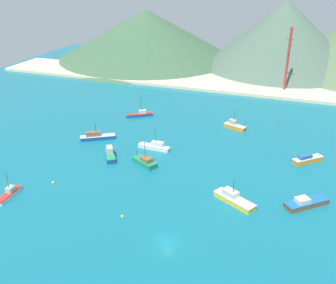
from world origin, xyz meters
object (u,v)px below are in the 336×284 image
at_px(fishing_boat_5, 140,114).
at_px(fishing_boat_6, 233,199).
at_px(radio_tower, 288,60).
at_px(fishing_boat_2, 306,203).
at_px(fishing_boat_8, 235,126).
at_px(fishing_boat_9, 155,146).
at_px(fishing_boat_3, 307,159).
at_px(fishing_boat_7, 110,154).
at_px(fishing_boat_1, 145,162).
at_px(fishing_boat_4, 9,194).
at_px(buoy_0, 53,183).
at_px(fishing_boat_0, 97,137).
at_px(buoy_1, 122,216).

bearing_deg(fishing_boat_5, fishing_boat_6, -45.49).
relative_size(fishing_boat_6, radio_tower, 0.39).
xyz_separation_m(fishing_boat_2, fishing_boat_5, (-57.23, 38.24, -0.03)).
distance_m(fishing_boat_8, fishing_boat_9, 29.80).
bearing_deg(fishing_boat_8, fishing_boat_2, -58.52).
relative_size(fishing_boat_3, fishing_boat_5, 0.93).
bearing_deg(fishing_boat_7, fishing_boat_1, -3.68).
distance_m(fishing_boat_4, buoy_0, 10.39).
height_order(fishing_boat_6, fishing_boat_8, fishing_boat_8).
bearing_deg(fishing_boat_3, fishing_boat_5, 164.03).
xyz_separation_m(fishing_boat_0, fishing_boat_1, (20.52, -10.14, 0.01)).
bearing_deg(fishing_boat_5, buoy_1, -69.82).
distance_m(fishing_boat_0, fishing_boat_8, 44.61).
bearing_deg(buoy_1, fishing_boat_2, 25.93).
bearing_deg(buoy_0, fishing_boat_0, 96.32).
bearing_deg(fishing_boat_1, fishing_boat_6, -20.40).
distance_m(fishing_boat_3, fishing_boat_6, 30.27).
height_order(fishing_boat_4, buoy_0, fishing_boat_4).
relative_size(fishing_boat_3, buoy_0, 10.45).
bearing_deg(fishing_boat_5, buoy_0, -91.85).
height_order(fishing_boat_6, fishing_boat_7, fishing_boat_6).
distance_m(fishing_boat_2, fishing_boat_9, 45.00).
relative_size(fishing_boat_3, fishing_boat_8, 1.05).
height_order(fishing_boat_7, fishing_boat_9, fishing_boat_9).
xyz_separation_m(fishing_boat_5, buoy_1, (20.60, -56.05, -0.66)).
bearing_deg(fishing_boat_9, radio_tower, 66.37).
bearing_deg(fishing_boat_3, radio_tower, 100.09).
height_order(fishing_boat_6, fishing_boat_9, fishing_boat_9).
distance_m(fishing_boat_4, buoy_1, 28.34).
relative_size(fishing_boat_2, buoy_0, 12.84).
height_order(fishing_boat_6, buoy_1, fishing_boat_6).
relative_size(fishing_boat_1, fishing_boat_2, 0.82).
relative_size(fishing_boat_1, fishing_boat_8, 1.06).
bearing_deg(fishing_boat_7, buoy_1, -56.97).
relative_size(fishing_boat_6, fishing_boat_9, 1.07).
xyz_separation_m(fishing_boat_4, fishing_boat_8, (41.41, 57.95, 0.37)).
distance_m(fishing_boat_0, fishing_boat_3, 61.74).
bearing_deg(fishing_boat_7, fishing_boat_4, -116.56).
distance_m(fishing_boat_0, fishing_boat_7, 13.50).
relative_size(fishing_boat_1, fishing_boat_5, 0.94).
bearing_deg(buoy_0, fishing_boat_9, 58.04).
bearing_deg(fishing_boat_7, radio_tower, 62.98).
bearing_deg(fishing_boat_0, fishing_boat_6, -23.08).
bearing_deg(fishing_boat_5, fishing_boat_2, -33.75).
bearing_deg(fishing_boat_2, fishing_boat_0, 165.96).
bearing_deg(fishing_boat_1, fishing_boat_5, 115.88).
relative_size(fishing_boat_0, radio_tower, 0.38).
distance_m(fishing_boat_0, fishing_boat_5, 23.23).
relative_size(fishing_boat_4, fishing_boat_7, 0.98).
bearing_deg(fishing_boat_7, fishing_boat_3, 17.13).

